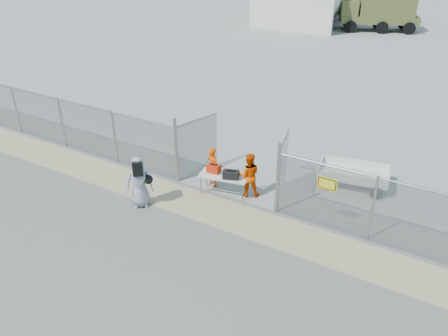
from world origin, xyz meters
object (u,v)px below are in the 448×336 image
Objects in this scene: security_worker_right at (249,175)px; security_worker_left at (213,167)px; utility_trailer at (353,176)px; folding_table at (224,184)px; visitor at (139,182)px.

security_worker_left is at bearing -29.92° from security_worker_right.
folding_table is at bearing -152.23° from utility_trailer.
visitor is at bearing -149.33° from utility_trailer.
utility_trailer is (2.94, 2.60, -0.43)m from security_worker_right.
security_worker_left is 1.45m from security_worker_right.
security_worker_left is at bearing 141.28° from folding_table.
security_worker_left is 0.47× the size of utility_trailer.
folding_table is 1.05× the size of security_worker_right.
utility_trailer is at bearing 26.01° from folding_table.
folding_table is 0.95× the size of visitor.
security_worker_left is 0.93× the size of security_worker_right.
security_worker_left is at bearing -159.64° from utility_trailer.
folding_table is 2.96m from visitor.
folding_table is 1.14× the size of security_worker_left.
security_worker_left is 0.84× the size of visitor.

